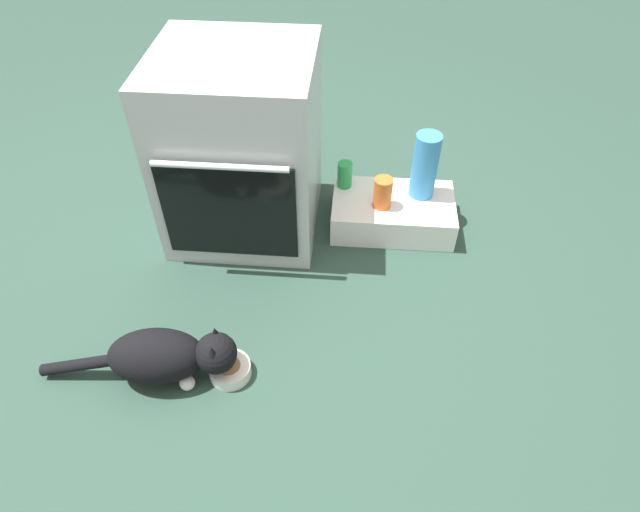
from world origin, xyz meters
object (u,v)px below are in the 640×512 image
Objects in this scene: oven at (241,148)px; sauce_jar at (383,193)px; pantry_cabinet at (392,212)px; cat at (167,356)px; water_bottle at (425,166)px; food_bowl at (230,369)px; soda_can at (345,175)px.

oven is 0.63m from sauce_jar.
cat reaches higher than pantry_cabinet.
pantry_cabinet is at bearing 1.77° from oven.
pantry_cabinet is 1.80× the size of water_bottle.
water_bottle is 2.14× the size of sauce_jar.
sauce_jar reaches higher than pantry_cabinet.
oven is 5.63× the size of sauce_jar.
water_bottle is at bearing 25.46° from pantry_cabinet.
sauce_jar is (-0.05, -0.04, 0.14)m from pantry_cabinet.
oven is at bearing 177.92° from sauce_jar.
cat is (-0.78, -0.87, 0.04)m from pantry_cabinet.
cat is at bearing -174.85° from food_bowl.
soda_can is (0.56, 0.96, 0.09)m from cat.
soda_can is at bearing 14.22° from oven.
water_bottle is (0.12, 0.06, 0.22)m from pantry_cabinet.
soda_can is (0.35, 0.94, 0.17)m from food_bowl.
food_bowl is 1.23× the size of soda_can.
water_bottle is at bearing 40.71° from cat.
water_bottle is at bearing -5.43° from soda_can.
soda_can reaches higher than food_bowl.
water_bottle is at bearing 29.59° from sauce_jar.
pantry_cabinet is at bearing -154.54° from water_bottle.
sauce_jar is at bearing 43.62° from cat.
pantry_cabinet is 1.17m from cat.
soda_can is (0.43, 0.11, -0.19)m from oven.
pantry_cabinet is 0.16m from sauce_jar.
cat is (-0.21, -0.02, 0.08)m from food_bowl.
pantry_cabinet is at bearing 37.47° from sauce_jar.
oven is at bearing -165.78° from soda_can.
soda_can is (-0.17, 0.13, -0.01)m from sauce_jar.
soda_can is at bearing 69.48° from food_bowl.
sauce_jar is 0.21m from soda_can.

